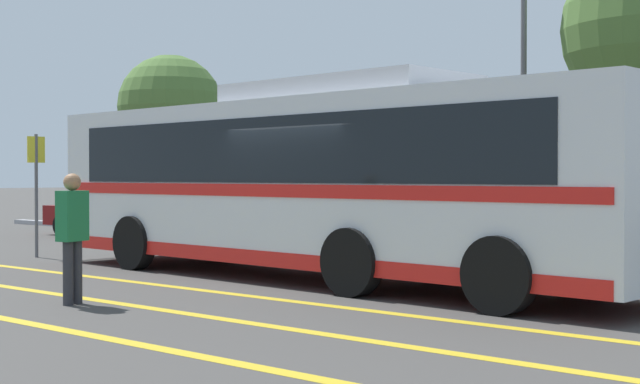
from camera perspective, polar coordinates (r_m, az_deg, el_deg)
The scene contains 13 objects.
ground_plane at distance 14.52m, azimuth 0.08°, elevation -5.86°, with size 220.00×220.00×0.00m, color #423F3D.
lane_strip_0 at distance 13.37m, azimuth -6.13°, elevation -6.44°, with size 0.20×31.74×0.01m, color gold.
lane_strip_1 at distance 12.28m, azimuth -11.87°, elevation -7.12°, with size 0.20×31.74×0.01m, color gold.
lane_strip_2 at distance 11.33m, azimuth -18.71°, elevation -7.84°, with size 0.20×31.74×0.01m, color gold.
curb_strip at distance 20.25m, azimuth 11.79°, elevation -3.71°, with size 39.74×0.36×0.15m, color #99999E.
transit_bus at distance 14.86m, azimuth 0.04°, elevation 0.86°, with size 12.17×3.21×3.29m.
parked_car_0 at distance 26.53m, azimuth -12.93°, elevation -1.27°, with size 4.55×2.15×1.35m.
parked_car_1 at distance 22.42m, azimuth -3.80°, elevation -1.52°, with size 4.32×2.14×1.51m.
parked_car_2 at distance 18.70m, azimuth 11.82°, elevation -1.93°, with size 4.39×2.07×1.59m.
pedestrian_0 at distance 12.49m, azimuth -15.57°, elevation -2.33°, with size 0.31×0.46×1.78m.
bus_stop_sign at distance 19.97m, azimuth -17.70°, elevation 0.74°, with size 0.07×0.40×2.64m.
street_lamp at distance 21.36m, azimuth 12.91°, elevation 8.30°, with size 0.42×0.42×6.75m.
tree_1 at distance 30.65m, azimuth -9.56°, elevation 5.34°, with size 3.55×3.55×5.84m.
Camera 1 is at (9.28, -11.03, 1.74)m, focal length 50.00 mm.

